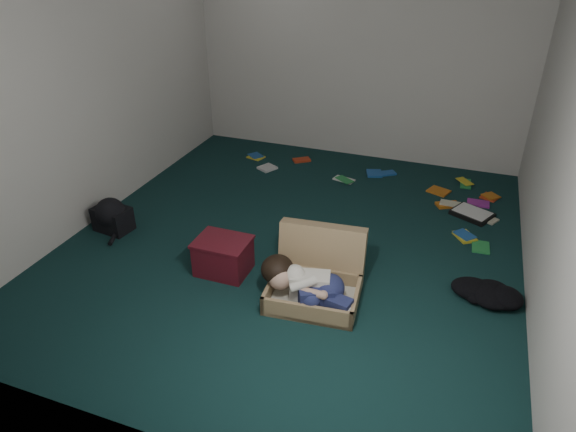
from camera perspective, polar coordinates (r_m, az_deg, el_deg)
The scene contains 12 objects.
floor at distance 4.79m, azimuth 0.62°, elevation -2.82°, with size 4.50×4.50×0.00m, color #0F2B2A.
wall_back at distance 6.34m, azimuth 7.85°, elevation 17.78°, with size 4.50×4.50×0.00m, color silver.
wall_front at distance 2.42m, azimuth -17.40°, elevation -3.40°, with size 4.50×4.50×0.00m, color silver.
wall_left at distance 5.23m, azimuth -21.08°, elevation 13.66°, with size 4.50×4.50×0.00m, color silver.
wall_right at distance 4.07m, azimuth 28.58°, elevation 7.88°, with size 4.50×4.50×0.00m, color silver.
suitcase at distance 4.08m, azimuth 3.22°, elevation -6.71°, with size 0.76×0.74×0.51m.
person at distance 3.92m, azimuth 2.00°, elevation -7.57°, with size 0.77×0.37×0.32m.
maroon_bin at distance 4.34m, azimuth -7.21°, elevation -4.42°, with size 0.45×0.35×0.31m.
backpack at distance 5.18m, azimuth -18.91°, elevation -0.21°, with size 0.43×0.34×0.26m, color black, non-canonical shape.
clothing_pile at distance 4.35m, azimuth 21.17°, elevation -7.73°, with size 0.45×0.37×0.14m, color black, non-canonical shape.
paper_tray at distance 5.51m, azimuth 19.77°, elevation 0.25°, with size 0.45×0.41×0.05m.
book_scatter at distance 5.83m, azimuth 12.27°, elevation 2.83°, with size 3.02×1.55×0.02m.
Camera 1 is at (1.34, -3.82, 2.56)m, focal length 32.00 mm.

